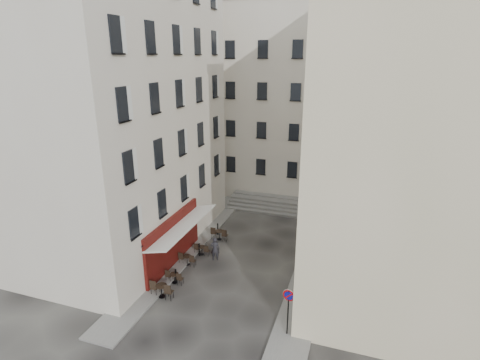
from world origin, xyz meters
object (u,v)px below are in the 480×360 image
at_px(no_parking_sign, 288,304).
at_px(pedestrian, 215,249).
at_px(bistro_table_b, 175,277).
at_px(bistro_table_a, 162,289).

distance_m(no_parking_sign, pedestrian, 8.55).
relative_size(bistro_table_b, pedestrian, 0.69).
xyz_separation_m(bistro_table_a, pedestrian, (1.34, 4.93, 0.33)).
height_order(bistro_table_a, pedestrian, pedestrian).
bearing_deg(bistro_table_a, no_parking_sign, -6.11).
distance_m(bistro_table_a, pedestrian, 5.12).
bearing_deg(pedestrian, bistro_table_b, 54.40).
relative_size(no_parking_sign, bistro_table_a, 1.88).
height_order(no_parking_sign, bistro_table_b, no_parking_sign).
xyz_separation_m(no_parking_sign, bistro_table_b, (-7.57, 2.32, -1.48)).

